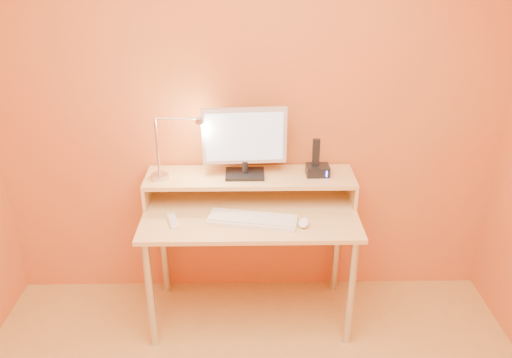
{
  "coord_description": "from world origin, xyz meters",
  "views": [
    {
      "loc": [
        -0.01,
        -1.34,
        2.13
      ],
      "look_at": [
        0.03,
        1.13,
        0.95
      ],
      "focal_mm": 36.14,
      "sensor_mm": 36.0,
      "label": 1
    }
  ],
  "objects_px": {
    "monitor_panel": "(245,136)",
    "mouse": "(304,222)",
    "keyboard": "(252,220)",
    "lamp_base": "(160,176)",
    "remote_control": "(172,221)",
    "phone_dock": "(318,170)"
  },
  "relations": [
    {
      "from": "lamp_base",
      "to": "keyboard",
      "type": "distance_m",
      "value": 0.59
    },
    {
      "from": "phone_dock",
      "to": "remote_control",
      "type": "relative_size",
      "value": 0.81
    },
    {
      "from": "lamp_base",
      "to": "remote_control",
      "type": "relative_size",
      "value": 0.63
    },
    {
      "from": "monitor_panel",
      "to": "mouse",
      "type": "distance_m",
      "value": 0.58
    },
    {
      "from": "lamp_base",
      "to": "phone_dock",
      "type": "bearing_deg",
      "value": 1.91
    },
    {
      "from": "mouse",
      "to": "remote_control",
      "type": "height_order",
      "value": "mouse"
    },
    {
      "from": "monitor_panel",
      "to": "phone_dock",
      "type": "height_order",
      "value": "monitor_panel"
    },
    {
      "from": "lamp_base",
      "to": "remote_control",
      "type": "height_order",
      "value": "lamp_base"
    },
    {
      "from": "phone_dock",
      "to": "remote_control",
      "type": "height_order",
      "value": "phone_dock"
    },
    {
      "from": "lamp_base",
      "to": "mouse",
      "type": "relative_size",
      "value": 0.95
    },
    {
      "from": "keyboard",
      "to": "mouse",
      "type": "height_order",
      "value": "mouse"
    },
    {
      "from": "phone_dock",
      "to": "remote_control",
      "type": "xyz_separation_m",
      "value": [
        -0.81,
        -0.25,
        -0.18
      ]
    },
    {
      "from": "phone_dock",
      "to": "keyboard",
      "type": "height_order",
      "value": "phone_dock"
    },
    {
      "from": "lamp_base",
      "to": "mouse",
      "type": "height_order",
      "value": "lamp_base"
    },
    {
      "from": "mouse",
      "to": "phone_dock",
      "type": "bearing_deg",
      "value": 82.11
    },
    {
      "from": "monitor_panel",
      "to": "mouse",
      "type": "bearing_deg",
      "value": -47.58
    },
    {
      "from": "remote_control",
      "to": "keyboard",
      "type": "bearing_deg",
      "value": -18.17
    },
    {
      "from": "monitor_panel",
      "to": "phone_dock",
      "type": "relative_size",
      "value": 3.62
    },
    {
      "from": "monitor_panel",
      "to": "lamp_base",
      "type": "bearing_deg",
      "value": -178.75
    },
    {
      "from": "monitor_panel",
      "to": "mouse",
      "type": "height_order",
      "value": "monitor_panel"
    },
    {
      "from": "phone_dock",
      "to": "lamp_base",
      "type": "bearing_deg",
      "value": -179.55
    },
    {
      "from": "keyboard",
      "to": "remote_control",
      "type": "relative_size",
      "value": 3.0
    }
  ]
}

